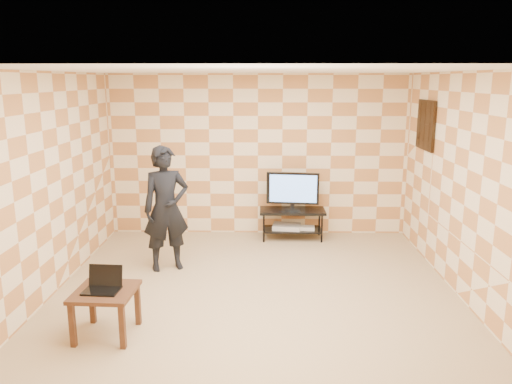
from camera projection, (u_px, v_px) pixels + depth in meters
floor at (255, 292)px, 6.24m from camera, size 5.00×5.00×0.00m
wall_back at (258, 156)px, 8.39m from camera, size 5.00×0.02×2.70m
wall_front at (249, 261)px, 3.51m from camera, size 5.00×0.02×2.70m
wall_left at (47, 186)px, 5.99m from camera, size 0.02×5.00×2.70m
wall_right at (466, 187)px, 5.91m from camera, size 0.02×5.00×2.70m
ceiling at (255, 70)px, 5.65m from camera, size 5.00×5.00×0.02m
wall_art at (426, 125)px, 7.29m from camera, size 0.04×0.72×0.72m
tv_stand at (292, 217)px, 8.26m from camera, size 1.07×0.48×0.50m
tv at (293, 189)px, 8.15m from camera, size 0.86×0.19×0.62m
dvd_player at (287, 227)px, 8.29m from camera, size 0.49×0.38×0.07m
game_console at (307, 228)px, 8.25m from camera, size 0.26×0.20×0.05m
side_table at (105, 298)px, 5.11m from camera, size 0.63×0.63×0.50m
laptop at (103, 285)px, 5.09m from camera, size 0.37×0.31×0.24m
person at (166, 209)px, 6.85m from camera, size 0.74×0.63×1.73m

